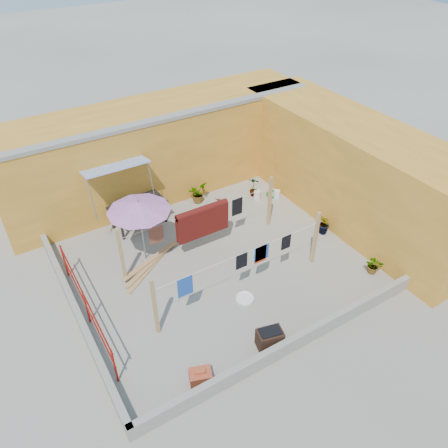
% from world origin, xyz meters
% --- Properties ---
extents(ground, '(80.00, 80.00, 0.00)m').
position_xyz_m(ground, '(0.00, 0.00, 0.00)').
color(ground, '#9E998E').
rests_on(ground, ground).
extents(wall_back, '(11.00, 3.27, 3.21)m').
position_xyz_m(wall_back, '(0.50, 4.69, 1.61)').
color(wall_back, orange).
rests_on(wall_back, ground).
extents(wall_right, '(2.40, 9.00, 3.20)m').
position_xyz_m(wall_right, '(5.20, 0.00, 1.60)').
color(wall_right, orange).
rests_on(wall_right, ground).
extents(parapet_front, '(8.30, 0.16, 0.44)m').
position_xyz_m(parapet_front, '(0.00, -3.58, 0.22)').
color(parapet_front, gray).
rests_on(parapet_front, ground).
extents(parapet_left, '(0.16, 7.30, 0.44)m').
position_xyz_m(parapet_left, '(-4.08, 0.00, 0.22)').
color(parapet_left, gray).
rests_on(parapet_left, ground).
extents(red_railing, '(0.05, 4.20, 1.10)m').
position_xyz_m(red_railing, '(-3.85, -0.20, 0.72)').
color(red_railing, '#A01810').
rests_on(red_railing, ground).
extents(clothesline_rig, '(5.09, 2.35, 1.80)m').
position_xyz_m(clothesline_rig, '(0.03, 0.55, 1.03)').
color(clothesline_rig, tan).
rests_on(clothesline_rig, ground).
extents(patio_umbrella, '(1.92, 1.92, 2.16)m').
position_xyz_m(patio_umbrella, '(-1.68, 1.26, 1.94)').
color(patio_umbrella, gray).
rests_on(patio_umbrella, ground).
extents(outdoor_table, '(1.86, 1.06, 0.83)m').
position_xyz_m(outdoor_table, '(-1.15, 2.98, 0.75)').
color(outdoor_table, black).
rests_on(outdoor_table, ground).
extents(brick_stack, '(0.58, 0.50, 0.43)m').
position_xyz_m(brick_stack, '(-2.28, -3.20, 0.18)').
color(brick_stack, '#B44929').
rests_on(brick_stack, ground).
extents(lumber_pile, '(2.09, 1.35, 0.14)m').
position_xyz_m(lumber_pile, '(-1.71, 0.92, 0.07)').
color(lumber_pile, tan).
rests_on(lumber_pile, ground).
extents(brazier, '(0.69, 0.54, 0.55)m').
position_xyz_m(brazier, '(-0.39, -3.20, 0.27)').
color(brazier, black).
rests_on(brazier, ground).
extents(white_basin, '(0.51, 0.51, 0.09)m').
position_xyz_m(white_basin, '(-0.05, -1.64, 0.05)').
color(white_basin, silver).
rests_on(white_basin, ground).
extents(water_jug_a, '(0.22, 0.22, 0.35)m').
position_xyz_m(water_jug_a, '(3.70, 1.91, 0.15)').
color(water_jug_a, silver).
rests_on(water_jug_a, ground).
extents(water_jug_b, '(0.24, 0.24, 0.38)m').
position_xyz_m(water_jug_b, '(3.05, 2.22, 0.17)').
color(water_jug_b, silver).
rests_on(water_jug_b, ground).
extents(green_hose, '(0.52, 0.52, 0.08)m').
position_xyz_m(green_hose, '(3.70, 2.13, 0.03)').
color(green_hose, '#1A7522').
rests_on(green_hose, ground).
extents(plant_back_a, '(0.83, 0.82, 0.70)m').
position_xyz_m(plant_back_a, '(1.16, 3.20, 0.35)').
color(plant_back_a, '#245A19').
rests_on(plant_back_a, ground).
extents(plant_back_b, '(0.43, 0.43, 0.69)m').
position_xyz_m(plant_back_b, '(1.38, 2.07, 0.35)').
color(plant_back_b, '#245A19').
rests_on(plant_back_b, ground).
extents(plant_right_a, '(0.48, 0.49, 0.78)m').
position_xyz_m(plant_right_a, '(3.06, 2.48, 0.39)').
color(plant_right_a, '#245A19').
rests_on(plant_right_a, ground).
extents(plant_right_b, '(0.47, 0.52, 0.76)m').
position_xyz_m(plant_right_b, '(3.70, -0.56, 0.38)').
color(plant_right_b, '#245A19').
rests_on(plant_right_b, ground).
extents(plant_right_c, '(0.64, 0.65, 0.54)m').
position_xyz_m(plant_right_c, '(3.70, -2.67, 0.27)').
color(plant_right_c, '#245A19').
rests_on(plant_right_c, ground).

